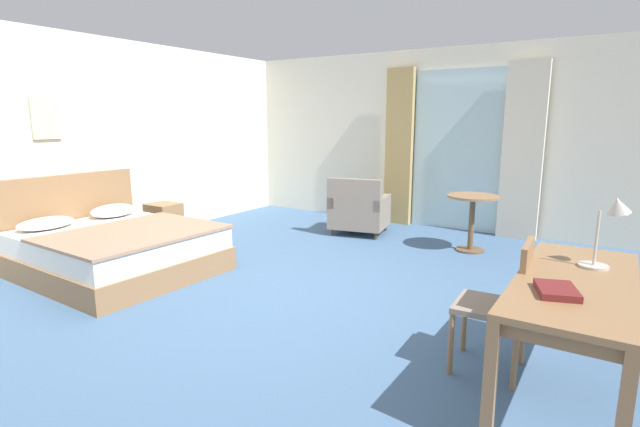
# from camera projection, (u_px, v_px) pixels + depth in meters

# --- Properties ---
(ground) EXTENTS (6.66, 7.96, 0.10)m
(ground) POSITION_uv_depth(u_px,v_px,m) (275.00, 296.00, 4.72)
(ground) COLOR #426084
(wall_back) EXTENTS (6.26, 0.12, 2.71)m
(wall_back) POSITION_uv_depth(u_px,v_px,m) (419.00, 139.00, 7.52)
(wall_back) COLOR silver
(wall_back) RESTS_ON ground
(wall_left) EXTENTS (0.12, 7.56, 2.71)m
(wall_left) POSITION_uv_depth(u_px,v_px,m) (82.00, 144.00, 6.07)
(wall_left) COLOR silver
(wall_left) RESTS_ON ground
(balcony_glass_door) EXTENTS (1.39, 0.02, 2.38)m
(balcony_glass_door) POSITION_uv_depth(u_px,v_px,m) (458.00, 151.00, 7.14)
(balcony_glass_door) COLOR silver
(balcony_glass_door) RESTS_ON ground
(curtain_panel_left) EXTENTS (0.43, 0.10, 2.44)m
(curtain_panel_left) POSITION_uv_depth(u_px,v_px,m) (399.00, 148.00, 7.53)
(curtain_panel_left) COLOR tan
(curtain_panel_left) RESTS_ON ground
(curtain_panel_right) EXTENTS (0.53, 0.10, 2.44)m
(curtain_panel_right) POSITION_uv_depth(u_px,v_px,m) (523.00, 152.00, 6.57)
(curtain_panel_right) COLOR beige
(curtain_panel_right) RESTS_ON ground
(bed) EXTENTS (2.04, 1.77, 1.02)m
(bed) POSITION_uv_depth(u_px,v_px,m) (114.00, 248.00, 5.27)
(bed) COLOR olive
(bed) RESTS_ON ground
(nightstand) EXTENTS (0.42, 0.39, 0.49)m
(nightstand) POSITION_uv_depth(u_px,v_px,m) (164.00, 220.00, 6.80)
(nightstand) COLOR olive
(nightstand) RESTS_ON ground
(writing_desk) EXTENTS (0.62, 1.60, 0.76)m
(writing_desk) POSITION_uv_depth(u_px,v_px,m) (575.00, 293.00, 2.78)
(writing_desk) COLOR olive
(writing_desk) RESTS_ON ground
(desk_chair) EXTENTS (0.46, 0.44, 0.92)m
(desk_chair) POSITION_uv_depth(u_px,v_px,m) (503.00, 300.00, 3.12)
(desk_chair) COLOR gray
(desk_chair) RESTS_ON ground
(desk_lamp) EXTENTS (0.26, 0.23, 0.46)m
(desk_lamp) POSITION_uv_depth(u_px,v_px,m) (612.00, 221.00, 2.93)
(desk_lamp) COLOR #B7B2A8
(desk_lamp) RESTS_ON writing_desk
(closed_book) EXTENTS (0.26, 0.31, 0.04)m
(closed_book) POSITION_uv_depth(u_px,v_px,m) (557.00, 290.00, 2.52)
(closed_book) COLOR maroon
(closed_book) RESTS_ON writing_desk
(armchair_by_window) EXTENTS (0.90, 0.84, 0.84)m
(armchair_by_window) POSITION_uv_depth(u_px,v_px,m) (359.00, 211.00, 6.98)
(armchair_by_window) COLOR gray
(armchair_by_window) RESTS_ON ground
(round_cafe_table) EXTENTS (0.64, 0.64, 0.72)m
(round_cafe_table) POSITION_uv_depth(u_px,v_px,m) (472.00, 210.00, 6.04)
(round_cafe_table) COLOR olive
(round_cafe_table) RESTS_ON ground
(framed_picture) EXTENTS (0.03, 0.33, 0.46)m
(framed_picture) POSITION_uv_depth(u_px,v_px,m) (45.00, 119.00, 5.58)
(framed_picture) COLOR beige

